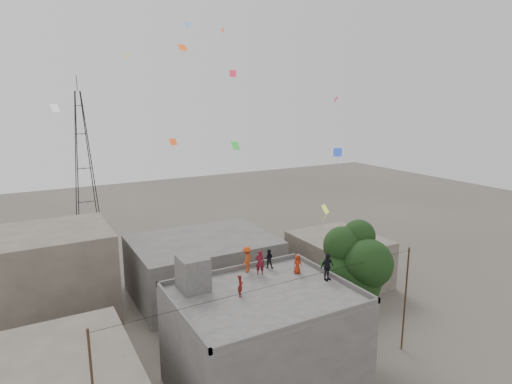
% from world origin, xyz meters
% --- Properties ---
extents(main_building, '(10.00, 8.00, 6.10)m').
position_xyz_m(main_building, '(0.00, 0.00, 3.05)').
color(main_building, '#504D4A').
rests_on(main_building, ground).
extents(parapet, '(10.00, 8.00, 0.30)m').
position_xyz_m(parapet, '(0.00, 0.00, 6.25)').
color(parapet, '#504D4A').
rests_on(parapet, main_building).
extents(stair_head_box, '(1.60, 1.80, 2.00)m').
position_xyz_m(stair_head_box, '(-3.20, 2.60, 7.10)').
color(stair_head_box, '#504D4A').
rests_on(stair_head_box, main_building).
extents(neighbor_north, '(12.00, 9.00, 5.00)m').
position_xyz_m(neighbor_north, '(2.00, 14.00, 2.50)').
color(neighbor_north, '#504D4A').
rests_on(neighbor_north, ground).
extents(neighbor_northwest, '(9.00, 8.00, 7.00)m').
position_xyz_m(neighbor_northwest, '(-10.00, 16.00, 3.50)').
color(neighbor_northwest, '#5A5247').
rests_on(neighbor_northwest, ground).
extents(neighbor_east, '(7.00, 8.00, 4.40)m').
position_xyz_m(neighbor_east, '(14.00, 10.00, 2.20)').
color(neighbor_east, '#5A5247').
rests_on(neighbor_east, ground).
extents(tree, '(4.90, 4.60, 9.10)m').
position_xyz_m(tree, '(7.37, 0.60, 6.10)').
color(tree, black).
rests_on(tree, ground).
extents(utility_line, '(20.12, 0.62, 7.40)m').
position_xyz_m(utility_line, '(0.50, -1.25, 3.83)').
color(utility_line, black).
rests_on(utility_line, ground).
extents(transmission_tower, '(2.97, 2.97, 20.01)m').
position_xyz_m(transmission_tower, '(-4.00, 40.00, 9.07)').
color(transmission_tower, black).
rests_on(transmission_tower, ground).
extents(person_red_adult, '(0.70, 0.64, 1.60)m').
position_xyz_m(person_red_adult, '(1.25, 2.61, 6.90)').
color(person_red_adult, maroon).
rests_on(person_red_adult, main_building).
extents(person_orange_child, '(0.64, 0.46, 1.23)m').
position_xyz_m(person_orange_child, '(3.42, 1.60, 6.71)').
color(person_orange_child, '#A02B12').
rests_on(person_orange_child, main_building).
extents(person_dark_child, '(0.78, 0.73, 1.28)m').
position_xyz_m(person_dark_child, '(2.27, 3.24, 6.74)').
color(person_dark_child, black).
rests_on(person_dark_child, main_building).
extents(person_dark_adult, '(1.04, 0.50, 1.71)m').
position_xyz_m(person_dark_adult, '(4.40, -0.13, 6.96)').
color(person_dark_adult, black).
rests_on(person_dark_adult, main_building).
extents(person_orange_adult, '(1.23, 1.17, 1.67)m').
position_xyz_m(person_orange_adult, '(0.74, 3.40, 6.94)').
color(person_orange_adult, '#BB3F15').
rests_on(person_orange_adult, main_building).
extents(person_red_child, '(0.50, 0.54, 1.24)m').
position_xyz_m(person_red_child, '(-1.20, 0.50, 6.72)').
color(person_red_child, maroon).
rests_on(person_red_child, main_building).
extents(kites, '(24.37, 16.27, 12.80)m').
position_xyz_m(kites, '(0.65, 6.30, 16.74)').
color(kites, '#EF4B19').
rests_on(kites, ground).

